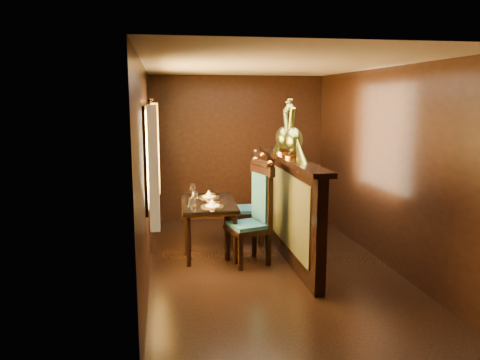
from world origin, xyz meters
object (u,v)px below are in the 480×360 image
at_px(chair_left, 256,209).
at_px(peacock_right, 284,128).
at_px(peacock_left, 294,129).
at_px(chair_right, 253,196).
at_px(dining_table, 208,206).

distance_m(chair_left, peacock_right, 1.18).
bearing_deg(peacock_left, peacock_right, 90.00).
bearing_deg(peacock_left, chair_right, 111.21).
xyz_separation_m(dining_table, chair_left, (0.57, -0.51, 0.06)).
distance_m(chair_right, peacock_left, 1.39).
bearing_deg(chair_left, dining_table, 122.72).
relative_size(dining_table, peacock_right, 1.72).
bearing_deg(dining_table, chair_right, 26.22).
distance_m(peacock_left, peacock_right, 0.46).
xyz_separation_m(chair_left, chair_right, (0.11, 0.82, 0.00)).
bearing_deg(chair_right, peacock_left, -71.75).
bearing_deg(peacock_right, dining_table, 174.55).
distance_m(dining_table, chair_left, 0.77).
height_order(chair_right, peacock_right, peacock_right).
distance_m(dining_table, peacock_right, 1.49).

